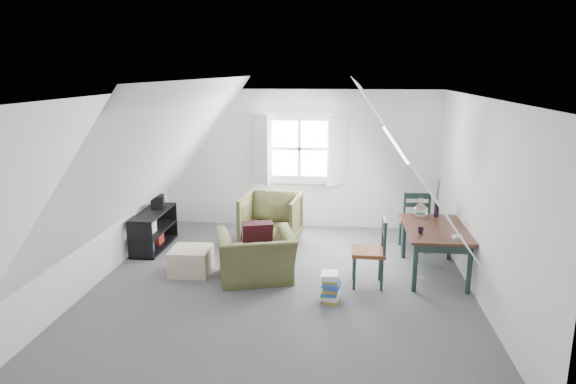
# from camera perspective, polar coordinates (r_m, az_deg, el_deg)

# --- Properties ---
(floor) EXTENTS (5.50, 5.50, 0.00)m
(floor) POSITION_cam_1_polar(r_m,az_deg,el_deg) (7.04, -0.67, -10.28)
(floor) COLOR #4F4E53
(floor) RESTS_ON ground
(ceiling) EXTENTS (5.50, 5.50, 0.00)m
(ceiling) POSITION_cam_1_polar(r_m,az_deg,el_deg) (6.45, -0.73, 10.51)
(ceiling) COLOR white
(ceiling) RESTS_ON wall_back
(wall_back) EXTENTS (5.00, 0.00, 5.00)m
(wall_back) POSITION_cam_1_polar(r_m,az_deg,el_deg) (9.31, 1.29, 3.65)
(wall_back) COLOR silver
(wall_back) RESTS_ON ground
(wall_front) EXTENTS (5.00, 0.00, 5.00)m
(wall_front) POSITION_cam_1_polar(r_m,az_deg,el_deg) (4.05, -5.34, -9.57)
(wall_front) COLOR silver
(wall_front) RESTS_ON ground
(wall_left) EXTENTS (0.00, 5.50, 5.50)m
(wall_left) POSITION_cam_1_polar(r_m,az_deg,el_deg) (7.35, -20.44, 0.17)
(wall_left) COLOR silver
(wall_left) RESTS_ON ground
(wall_right) EXTENTS (0.00, 5.50, 5.50)m
(wall_right) POSITION_cam_1_polar(r_m,az_deg,el_deg) (6.82, 20.67, -0.85)
(wall_right) COLOR silver
(wall_right) RESTS_ON ground
(slope_left) EXTENTS (3.19, 5.50, 4.48)m
(slope_left) POSITION_cam_1_polar(r_m,az_deg,el_deg) (6.88, -13.67, 4.24)
(slope_left) COLOR white
(slope_left) RESTS_ON wall_left
(slope_right) EXTENTS (3.19, 5.50, 4.48)m
(slope_right) POSITION_cam_1_polar(r_m,az_deg,el_deg) (6.53, 12.95, 3.80)
(slope_right) COLOR white
(slope_right) RESTS_ON wall_right
(dormer_window) EXTENTS (1.71, 0.35, 1.30)m
(dormer_window) POSITION_cam_1_polar(r_m,az_deg,el_deg) (9.21, 1.26, 4.80)
(dormer_window) COLOR white
(dormer_window) RESTS_ON wall_back
(skylight) EXTENTS (0.35, 0.75, 0.47)m
(skylight) POSITION_cam_1_polar(r_m,az_deg,el_deg) (7.81, 11.85, 5.16)
(skylight) COLOR white
(skylight) RESTS_ON slope_right
(armchair_near) EXTENTS (1.24, 1.15, 0.67)m
(armchair_near) POSITION_cam_1_polar(r_m,az_deg,el_deg) (7.23, -3.56, -9.63)
(armchair_near) COLOR #484A28
(armchair_near) RESTS_ON floor
(armchair_far) EXTENTS (1.00, 1.03, 0.85)m
(armchair_far) POSITION_cam_1_polar(r_m,az_deg,el_deg) (8.59, -1.88, -5.81)
(armchair_far) COLOR #484A28
(armchair_far) RESTS_ON floor
(throw_pillow) EXTENTS (0.47, 0.35, 0.43)m
(throw_pillow) POSITION_cam_1_polar(r_m,az_deg,el_deg) (7.16, -3.43, -4.82)
(throw_pillow) COLOR #3C101A
(throw_pillow) RESTS_ON armchair_near
(ottoman) EXTENTS (0.56, 0.56, 0.36)m
(ottoman) POSITION_cam_1_polar(r_m,az_deg,el_deg) (7.50, -10.74, -7.50)
(ottoman) COLOR #B8A58F
(ottoman) RESTS_ON floor
(dining_table) EXTENTS (0.83, 1.39, 0.69)m
(dining_table) POSITION_cam_1_polar(r_m,az_deg,el_deg) (7.46, 16.04, -4.47)
(dining_table) COLOR #34180F
(dining_table) RESTS_ON floor
(demijohn) EXTENTS (0.21, 0.21, 0.29)m
(demijohn) POSITION_cam_1_polar(r_m,az_deg,el_deg) (7.80, 14.50, -1.98)
(demijohn) COLOR silver
(demijohn) RESTS_ON dining_table
(vase_twigs) EXTENTS (0.07, 0.08, 0.56)m
(vase_twigs) POSITION_cam_1_polar(r_m,az_deg,el_deg) (7.94, 16.19, -1.78)
(vase_twigs) COLOR black
(vase_twigs) RESTS_ON dining_table
(cup) EXTENTS (0.09, 0.09, 0.08)m
(cup) POSITION_cam_1_polar(r_m,az_deg,el_deg) (7.11, 14.50, -4.48)
(cup) COLOR black
(cup) RESTS_ON dining_table
(paper_box) EXTENTS (0.13, 0.10, 0.04)m
(paper_box) POSITION_cam_1_polar(r_m,az_deg,el_deg) (7.05, 18.31, -4.74)
(paper_box) COLOR white
(paper_box) RESTS_ON dining_table
(dining_chair_far) EXTENTS (0.46, 0.46, 0.99)m
(dining_chair_far) POSITION_cam_1_polar(r_m,az_deg,el_deg) (8.41, 13.88, -2.96)
(dining_chair_far) COLOR #5D2914
(dining_chair_far) RESTS_ON floor
(dining_chair_near) EXTENTS (0.44, 0.44, 0.94)m
(dining_chair_near) POSITION_cam_1_polar(r_m,az_deg,el_deg) (6.94, 9.21, -6.46)
(dining_chair_near) COLOR #5D2914
(dining_chair_near) RESTS_ON floor
(media_shelf) EXTENTS (0.39, 1.18, 0.61)m
(media_shelf) POSITION_cam_1_polar(r_m,az_deg,el_deg) (8.61, -14.77, -4.31)
(media_shelf) COLOR black
(media_shelf) RESTS_ON floor
(electronics_box) EXTENTS (0.26, 0.31, 0.22)m
(electronics_box) POSITION_cam_1_polar(r_m,az_deg,el_deg) (8.75, -14.27, -1.08)
(electronics_box) COLOR black
(electronics_box) RESTS_ON media_shelf
(magazine_stack) EXTENTS (0.27, 0.32, 0.36)m
(magazine_stack) POSITION_cam_1_polar(r_m,az_deg,el_deg) (6.54, 4.73, -10.49)
(magazine_stack) COLOR #B29933
(magazine_stack) RESTS_ON floor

